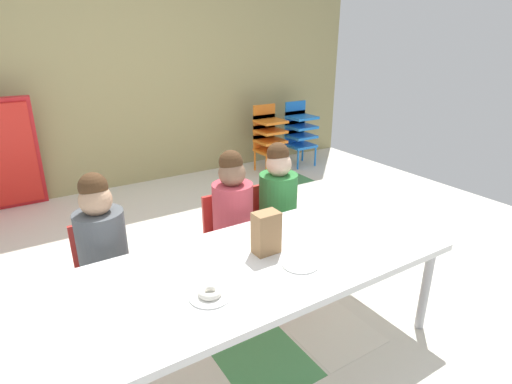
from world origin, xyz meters
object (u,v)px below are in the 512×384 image
(seated_child_near_camera, at_px, (101,238))
(paper_plate_near_edge, at_px, (210,296))
(paper_plate_center_table, at_px, (300,264))
(kid_chair_blue_stack, at_px, (299,130))
(seated_child_far_right, at_px, (277,195))
(seated_child_middle_seat, at_px, (232,206))
(paper_bag_brown, at_px, (266,233))
(craft_table, at_px, (250,270))
(donut_powdered_on_plate, at_px, (210,292))
(kid_chair_orange_stack, at_px, (268,134))

(seated_child_near_camera, bearing_deg, paper_plate_near_edge, -70.56)
(paper_plate_center_table, bearing_deg, kid_chair_blue_stack, 52.11)
(seated_child_far_right, xyz_separation_m, paper_plate_center_table, (-0.41, -0.77, -0.01))
(seated_child_far_right, bearing_deg, seated_child_near_camera, 180.00)
(seated_child_near_camera, relative_size, paper_plate_near_edge, 5.10)
(seated_child_middle_seat, relative_size, seated_child_far_right, 1.00)
(kid_chair_blue_stack, xyz_separation_m, paper_bag_brown, (-2.15, -2.48, 0.20))
(kid_chair_blue_stack, xyz_separation_m, paper_plate_near_edge, (-2.56, -2.67, 0.09))
(seated_child_middle_seat, bearing_deg, paper_plate_center_table, -94.02)
(craft_table, height_order, seated_child_far_right, seated_child_far_right)
(seated_child_middle_seat, relative_size, donut_powdered_on_plate, 9.07)
(paper_plate_near_edge, bearing_deg, craft_table, 25.88)
(seated_child_near_camera, relative_size, kid_chair_blue_stack, 1.15)
(kid_chair_orange_stack, bearing_deg, seated_child_middle_seat, -129.30)
(paper_bag_brown, bearing_deg, kid_chair_orange_stack, 55.91)
(paper_bag_brown, bearing_deg, seated_child_middle_seat, 77.81)
(seated_child_middle_seat, bearing_deg, seated_child_near_camera, 180.00)
(craft_table, bearing_deg, paper_plate_near_edge, -154.12)
(kid_chair_orange_stack, distance_m, donut_powdered_on_plate, 3.39)
(donut_powdered_on_plate, bearing_deg, paper_plate_near_edge, 0.00)
(kid_chair_blue_stack, xyz_separation_m, donut_powdered_on_plate, (-2.56, -2.67, 0.11))
(craft_table, height_order, seated_child_near_camera, seated_child_near_camera)
(donut_powdered_on_plate, bearing_deg, kid_chair_blue_stack, 46.22)
(seated_child_near_camera, distance_m, donut_powdered_on_plate, 0.82)
(kid_chair_orange_stack, bearing_deg, craft_table, -125.48)
(craft_table, height_order, donut_powdered_on_plate, donut_powdered_on_plate)
(kid_chair_blue_stack, relative_size, donut_powdered_on_plate, 7.91)
(seated_child_far_right, relative_size, paper_plate_center_table, 5.10)
(seated_child_near_camera, relative_size, paper_bag_brown, 4.17)
(seated_child_far_right, bearing_deg, kid_chair_blue_stack, 48.63)
(paper_plate_near_edge, bearing_deg, seated_child_middle_seat, 55.33)
(seated_child_far_right, xyz_separation_m, kid_chair_blue_stack, (1.67, 1.90, -0.10))
(paper_plate_near_edge, xyz_separation_m, paper_plate_center_table, (0.48, -0.00, 0.00))
(craft_table, bearing_deg, donut_powdered_on_plate, -154.12)
(seated_child_far_right, relative_size, paper_bag_brown, 4.17)
(seated_child_middle_seat, distance_m, seated_child_far_right, 0.35)
(seated_child_middle_seat, height_order, kid_chair_orange_stack, seated_child_middle_seat)
(kid_chair_orange_stack, bearing_deg, seated_child_far_right, -122.31)
(paper_bag_brown, relative_size, paper_plate_center_table, 1.22)
(kid_chair_blue_stack, bearing_deg, craft_table, -131.94)
(craft_table, xyz_separation_m, seated_child_middle_seat, (0.25, 0.64, 0.05))
(seated_child_middle_seat, height_order, paper_plate_near_edge, seated_child_middle_seat)
(kid_chair_orange_stack, xyz_separation_m, paper_plate_near_edge, (-2.09, -2.67, 0.09))
(paper_plate_near_edge, bearing_deg, seated_child_far_right, 41.04)
(seated_child_far_right, xyz_separation_m, paper_plate_near_edge, (-0.89, -0.77, -0.01))
(seated_child_near_camera, bearing_deg, donut_powdered_on_plate, -70.56)
(paper_bag_brown, relative_size, paper_plate_near_edge, 1.22)
(kid_chair_blue_stack, bearing_deg, paper_plate_near_edge, -133.78)
(paper_plate_near_edge, relative_size, donut_powdered_on_plate, 1.78)
(seated_child_far_right, bearing_deg, craft_table, -133.59)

